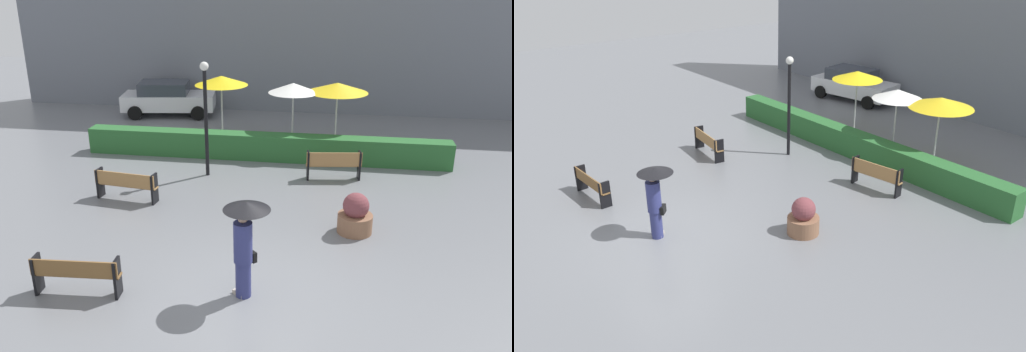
% 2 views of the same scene
% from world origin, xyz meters
% --- Properties ---
extents(ground_plane, '(60.00, 60.00, 0.00)m').
position_xyz_m(ground_plane, '(0.00, 0.00, 0.00)').
color(ground_plane, slate).
extents(bench_far_left, '(1.91, 0.59, 0.88)m').
position_xyz_m(bench_far_left, '(-4.28, 4.12, 0.53)').
color(bench_far_left, '#9E7242').
rests_on(bench_far_left, ground).
extents(bench_near_left, '(1.83, 0.47, 0.84)m').
position_xyz_m(bench_near_left, '(-3.41, -0.67, 0.51)').
color(bench_near_left, brown).
rests_on(bench_near_left, ground).
extents(bench_back_row, '(1.78, 0.58, 0.93)m').
position_xyz_m(bench_back_row, '(1.64, 6.75, 0.55)').
color(bench_back_row, '#9E7242').
rests_on(bench_back_row, ground).
extents(pedestrian_with_umbrella, '(0.95, 0.95, 2.07)m').
position_xyz_m(pedestrian_with_umbrella, '(-0.02, -0.14, 1.33)').
color(pedestrian_with_umbrella, navy).
rests_on(pedestrian_with_umbrella, ground).
extents(planter_pot, '(0.89, 0.89, 1.07)m').
position_xyz_m(planter_pot, '(2.25, 3.09, 0.46)').
color(planter_pot, brown).
rests_on(planter_pot, ground).
extents(lamp_post, '(0.28, 0.28, 3.69)m').
position_xyz_m(lamp_post, '(-2.45, 6.52, 2.28)').
color(lamp_post, black).
rests_on(lamp_post, ground).
extents(patio_umbrella_yellow, '(2.06, 2.06, 2.54)m').
position_xyz_m(patio_umbrella_yellow, '(-2.82, 10.49, 2.36)').
color(patio_umbrella_yellow, silver).
rests_on(patio_umbrella_yellow, ground).
extents(patio_umbrella_white, '(1.81, 1.81, 2.54)m').
position_xyz_m(patio_umbrella_white, '(0.04, 9.50, 2.36)').
color(patio_umbrella_white, silver).
rests_on(patio_umbrella_white, ground).
extents(patio_umbrella_yellow_far, '(2.22, 2.22, 2.53)m').
position_xyz_m(patio_umbrella_yellow_far, '(1.62, 9.87, 2.35)').
color(patio_umbrella_yellow_far, silver).
rests_on(patio_umbrella_yellow_far, ground).
extents(hedge_strip, '(12.87, 0.70, 0.92)m').
position_xyz_m(hedge_strip, '(-0.85, 8.40, 0.46)').
color(hedge_strip, '#28602D').
rests_on(hedge_strip, ground).
extents(building_facade, '(28.00, 1.20, 8.73)m').
position_xyz_m(building_facade, '(0.00, 16.00, 4.37)').
color(building_facade, slate).
rests_on(building_facade, ground).
extents(parked_car, '(4.41, 2.47, 1.57)m').
position_xyz_m(parked_car, '(-6.16, 13.92, 0.82)').
color(parked_car, silver).
rests_on(parked_car, ground).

